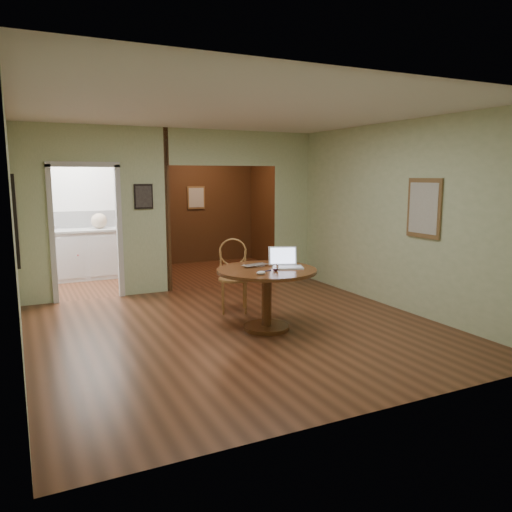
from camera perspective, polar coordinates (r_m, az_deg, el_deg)
name	(u,v)px	position (r m, az deg, el deg)	size (l,w,h in m)	color
floor	(241,330)	(6.39, -1.70, -8.45)	(5.00, 5.00, 0.00)	#462514
room_shell	(143,213)	(8.91, -12.76, 4.80)	(5.20, 7.50, 5.00)	white
dining_table	(267,285)	(6.27, 1.22, -3.30)	(1.25, 1.25, 0.78)	#5D2C17
chair	(233,271)	(7.17, -2.60, -1.72)	(0.56, 0.56, 1.04)	#A17939
open_laptop	(286,262)	(6.34, 3.42, -0.69)	(0.43, 0.43, 0.25)	silver
closed_laptop	(257,266)	(6.34, 0.14, -1.15)	(0.34, 0.22, 0.03)	#BABABF
mouse	(261,273)	(5.85, 0.57, -1.94)	(0.11, 0.06, 0.05)	silver
wine_glass	(275,267)	(6.08, 2.24, -1.32)	(0.08, 0.08, 0.09)	white
pen	(266,271)	(6.06, 1.17, -1.73)	(0.01, 0.01, 0.15)	#0B1A52
kitchen_cabinet	(85,254)	(9.93, -19.01, 0.22)	(2.06, 0.60, 0.94)	silver
grocery_bag	(99,221)	(9.90, -17.49, 3.85)	(0.29, 0.25, 0.29)	beige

